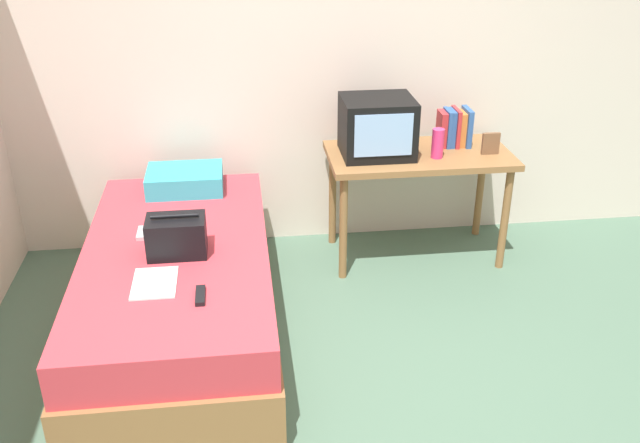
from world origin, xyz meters
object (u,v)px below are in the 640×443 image
(magazine, at_px, (155,283))
(remote_dark, at_px, (200,296))
(book_row, at_px, (454,128))
(handbag, at_px, (177,236))
(bed, at_px, (180,292))
(pillow, at_px, (185,180))
(water_bottle, at_px, (438,143))
(desk, at_px, (419,166))
(picture_frame, at_px, (491,144))
(tv, at_px, (377,127))
(remote_silver, at_px, (142,233))

(magazine, height_order, remote_dark, remote_dark)
(book_row, xyz_separation_m, handbag, (-1.73, -0.92, -0.20))
(bed, bearing_deg, pillow, 88.43)
(pillow, bearing_deg, water_bottle, -4.41)
(water_bottle, height_order, magazine, water_bottle)
(desk, xyz_separation_m, magazine, (-1.57, -1.10, -0.09))
(picture_frame, bearing_deg, water_bottle, -177.14)
(bed, height_order, magazine, magazine)
(picture_frame, bearing_deg, pillow, 176.91)
(desk, xyz_separation_m, tv, (-0.28, 0.01, 0.27))
(tv, height_order, magazine, tv)
(tv, relative_size, remote_silver, 3.06)
(water_bottle, distance_m, magazine, 1.96)
(desk, relative_size, remote_dark, 7.44)
(water_bottle, relative_size, picture_frame, 1.33)
(water_bottle, distance_m, picture_frame, 0.35)
(book_row, distance_m, picture_frame, 0.26)
(tv, relative_size, magazine, 1.52)
(pillow, xyz_separation_m, remote_dark, (0.13, -1.28, -0.05))
(handbag, bearing_deg, pillow, 90.00)
(bed, bearing_deg, handbag, -73.61)
(desk, bearing_deg, picture_frame, -10.54)
(bed, bearing_deg, tv, 31.38)
(desk, relative_size, handbag, 3.87)
(pillow, bearing_deg, desk, -0.88)
(picture_frame, relative_size, magazine, 0.48)
(tv, bearing_deg, pillow, 179.20)
(bed, distance_m, picture_frame, 2.11)
(tv, xyz_separation_m, pillow, (-1.20, 0.02, -0.30))
(book_row, relative_size, handbag, 0.82)
(desk, height_order, remote_dark, desk)
(tv, height_order, handbag, tv)
(handbag, bearing_deg, bed, 106.39)
(bed, relative_size, book_row, 8.17)
(handbag, xyz_separation_m, remote_silver, (-0.21, 0.23, -0.09))
(water_bottle, xyz_separation_m, book_row, (0.17, 0.20, 0.03))
(desk, relative_size, remote_silver, 8.06)
(remote_dark, bearing_deg, remote_silver, 116.36)
(handbag, height_order, remote_dark, handbag)
(desk, distance_m, picture_frame, 0.47)
(remote_silver, bearing_deg, water_bottle, 15.08)
(desk, bearing_deg, remote_silver, -161.18)
(pillow, xyz_separation_m, magazine, (-0.10, -1.12, -0.06))
(desk, xyz_separation_m, handbag, (-1.48, -0.81, 0.01))
(remote_dark, bearing_deg, tv, 49.58)
(magazine, bearing_deg, pillow, 85.15)
(picture_frame, bearing_deg, bed, -161.17)
(water_bottle, height_order, remote_dark, water_bottle)
(remote_dark, bearing_deg, water_bottle, 38.86)
(picture_frame, xyz_separation_m, pillow, (-1.91, 0.10, -0.19))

